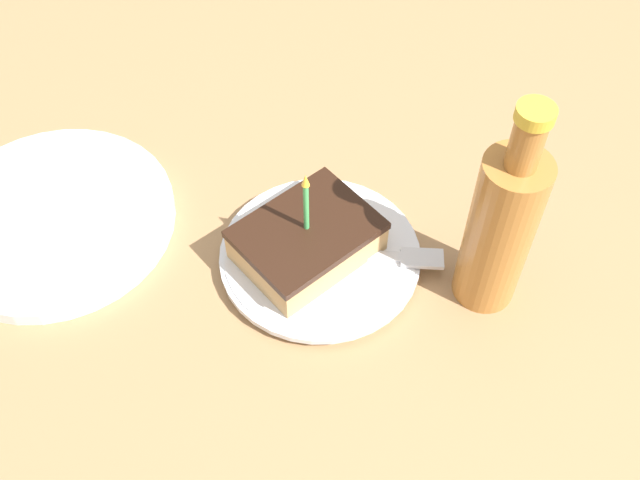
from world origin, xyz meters
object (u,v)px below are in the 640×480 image
fork (371,256)px  side_plate (54,219)px  plate (320,257)px  bottle (501,227)px  cake_slice (305,238)px

fork → side_plate: (0.27, 0.23, -0.01)m
plate → bottle: (-0.14, -0.11, 0.09)m
fork → side_plate: 0.35m
cake_slice → bottle: (-0.15, -0.12, 0.06)m
bottle → side_plate: bearing=38.9°
cake_slice → side_plate: (0.22, 0.18, -0.03)m
fork → bottle: 0.15m
plate → side_plate: 0.30m
side_plate → cake_slice: bearing=-140.9°
plate → side_plate: same height
cake_slice → fork: 0.07m
bottle → side_plate: size_ratio=0.95×
plate → bottle: bottle is taller
bottle → plate: bearing=38.3°
cake_slice → side_plate: 0.29m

